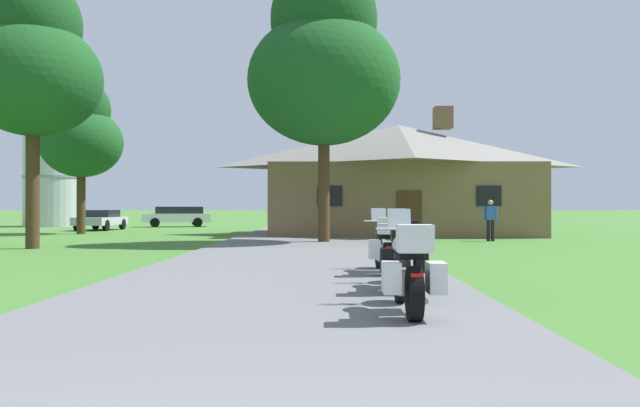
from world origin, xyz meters
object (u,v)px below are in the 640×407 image
Objects in this scene: motorcycle_orange_second_in_row at (402,255)px; tree_left_near at (33,63)px; tree_left_far at (81,133)px; metal_silo_distant at (54,170)px; bystander_blue_shirt_near_lodge at (491,218)px; tree_by_lodge_front at (324,62)px; parked_silver_sedan_far_left at (101,219)px; motorcycle_silver_nearest_to_camera at (409,270)px; motorcycle_black_farthest_in_row at (385,246)px; parked_white_suv_far_left at (177,216)px.

motorcycle_orange_second_in_row is 0.23× the size of tree_left_near.
metal_silo_distant reaches higher than tree_left_far.
bystander_blue_shirt_near_lodge is at bearing -37.38° from metal_silo_distant.
tree_by_lodge_front is 20.17m from parked_silver_sedan_far_left.
motorcycle_silver_nearest_to_camera is 18.09m from tree_left_near.
tree_by_lodge_front reaches higher than motorcycle_black_farthest_in_row.
tree_left_near reaches higher than parked_silver_sedan_far_left.
metal_silo_distant is 9.65m from parked_white_suv_far_left.
metal_silo_distant reaches higher than motorcycle_black_farthest_in_row.
metal_silo_distant reaches higher than motorcycle_silver_nearest_to_camera.
parked_silver_sedan_far_left is at bearing 102.16° from tree_left_near.
motorcycle_black_farthest_in_row is 14.20m from bystander_blue_shirt_near_lodge.
parked_white_suv_far_left reaches higher than motorcycle_black_farthest_in_row.
motorcycle_black_farthest_in_row is 29.39m from parked_silver_sedan_far_left.
tree_left_near is at bearing -68.56° from metal_silo_distant.
motorcycle_silver_nearest_to_camera is 0.23× the size of tree_left_near.
bystander_blue_shirt_near_lodge is at bearing 73.16° from motorcycle_orange_second_in_row.
motorcycle_silver_nearest_to_camera is 17.95m from tree_by_lodge_front.
motorcycle_orange_second_in_row is 2.59m from motorcycle_black_farthest_in_row.
parked_white_suv_far_left is 7.17m from parked_silver_sedan_far_left.
motorcycle_silver_nearest_to_camera is 28.87m from tree_left_far.
tree_left_far is (-13.75, 22.63, 4.56)m from motorcycle_orange_second_in_row.
motorcycle_black_farthest_in_row is at bearing 68.53° from bystander_blue_shirt_near_lodge.
bystander_blue_shirt_near_lodge is 0.34× the size of parked_white_suv_far_left.
parked_silver_sedan_far_left is at bearing 115.08° from motorcycle_silver_nearest_to_camera.
motorcycle_orange_second_in_row is 36.46m from parked_white_suv_far_left.
tree_left_far is (-13.72, 20.04, 4.56)m from motorcycle_black_farthest_in_row.
tree_left_far reaches higher than motorcycle_silver_nearest_to_camera.
motorcycle_black_farthest_in_row is 0.26× the size of metal_silo_distant.
tree_by_lodge_front is at bearing 97.32° from motorcycle_orange_second_in_row.
bystander_blue_shirt_near_lodge reaches higher than motorcycle_silver_nearest_to_camera.
motorcycle_silver_nearest_to_camera is at bearing -94.25° from motorcycle_black_farthest_in_row.
motorcycle_silver_nearest_to_camera is at bearing -61.61° from tree_left_far.
parked_white_suv_far_left is (-11.54, 31.99, 0.17)m from motorcycle_black_farthest_in_row.
tree_left_far is 1.61× the size of parked_white_suv_far_left.
motorcycle_black_farthest_in_row reaches higher than parked_silver_sedan_far_left.
tree_left_near reaches higher than motorcycle_silver_nearest_to_camera.
motorcycle_silver_nearest_to_camera and motorcycle_orange_second_in_row have the same top height.
motorcycle_black_farthest_in_row is at bearing -57.18° from parked_silver_sedan_far_left.
metal_silo_distant is at bearing 117.99° from motorcycle_silver_nearest_to_camera.
metal_silo_distant is 1.63× the size of parked_white_suv_far_left.
metal_silo_distant reaches higher than parked_silver_sedan_far_left.
motorcycle_silver_nearest_to_camera is 43.30m from metal_silo_distant.
tree_left_near is 1.15× the size of tree_left_far.
parked_silver_sedan_far_left is (-0.89, 5.46, -4.52)m from tree_left_far.
tree_by_lodge_front reaches higher than motorcycle_orange_second_in_row.
metal_silo_distant reaches higher than motorcycle_orange_second_in_row.
tree_left_near is 0.85× the size of tree_by_lodge_front.
parked_silver_sedan_far_left is (-14.61, 25.50, 0.03)m from motorcycle_black_farthest_in_row.
motorcycle_silver_nearest_to_camera is 38.73m from parked_white_suv_far_left.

